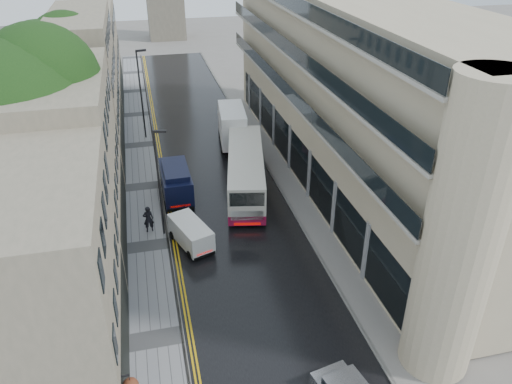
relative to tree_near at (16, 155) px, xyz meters
name	(u,v)px	position (x,y,z in m)	size (l,w,h in m)	color
road	(217,179)	(12.50, 7.50, -6.94)	(9.00, 85.00, 0.02)	black
left_sidewalk	(143,187)	(6.65, 7.50, -6.89)	(2.70, 85.00, 0.12)	gray
right_sidewalk	(280,172)	(17.90, 7.50, -6.89)	(1.80, 85.00, 0.12)	slate
old_shop_row	(85,108)	(3.05, 10.00, -0.95)	(4.50, 56.00, 12.00)	gray
modern_block	(350,92)	(22.80, 6.00, 0.05)	(8.00, 40.00, 14.00)	#BDAC8C
tree_near	(16,155)	(0.00, 0.00, 0.00)	(10.56, 10.56, 13.89)	black
tree_far	(51,96)	(0.30, 13.00, -0.72)	(9.24, 9.24, 12.46)	black
cream_bus	(230,192)	(12.66, 2.40, -5.38)	(2.58, 11.37, 3.10)	beige
white_lorry	(222,134)	(13.86, 12.32, -5.02)	(2.18, 7.28, 3.82)	white
white_van	(190,247)	(9.14, -2.65, -6.09)	(1.59, 3.71, 1.68)	white
navy_van	(165,193)	(8.20, 3.73, -5.61)	(2.06, 5.14, 2.62)	black
pedestrian	(148,219)	(6.83, 0.91, -5.87)	(0.70, 0.46, 1.91)	black
lamp_post_near	(159,185)	(7.76, 0.42, -3.14)	(0.83, 0.18, 7.38)	black
lamp_post_far	(141,96)	(7.31, 17.47, -2.70)	(0.93, 0.21, 8.25)	black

